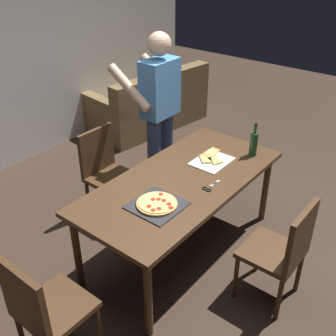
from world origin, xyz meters
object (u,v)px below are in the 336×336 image
wine_bottle (254,143)px  dining_table (182,186)px  chair_near_camera (284,248)px  chair_far_side (105,168)px  couch (150,106)px  kitchen_scissors (210,187)px  pepperoni_pizza_on_tray (157,204)px  chair_left_end (43,307)px  person_serving_pizza (159,110)px

wine_bottle → dining_table: bearing=160.9°
chair_near_camera → chair_far_side: bearing=90.0°
couch → dining_table: bearing=-133.6°
dining_table → wine_bottle: 0.79m
chair_far_side → kitchen_scissors: 1.21m
wine_bottle → kitchen_scissors: (-0.70, 0.00, -0.11)m
pepperoni_pizza_on_tray → kitchen_scissors: (0.45, -0.17, -0.01)m
dining_table → chair_left_end: size_ratio=2.10×
couch → pepperoni_pizza_on_tray: size_ratio=4.88×
chair_far_side → wine_bottle: bearing=-58.4°
dining_table → couch: bearing=46.4°
chair_near_camera → chair_left_end: 1.71m
kitchen_scissors → couch: bearing=50.2°
chair_far_side → couch: (1.89, 1.05, -0.21)m
couch → person_serving_pizza: person_serving_pizza is taller
chair_near_camera → kitchen_scissors: (0.03, 0.68, 0.24)m
chair_left_end → couch: bearing=30.9°
chair_far_side → person_serving_pizza: 0.77m
chair_near_camera → chair_far_side: same height
person_serving_pizza → kitchen_scissors: size_ratio=9.00×
wine_bottle → chair_near_camera: bearing=-137.0°
chair_near_camera → dining_table: bearing=90.0°
couch → wine_bottle: (-1.16, -2.24, 0.57)m
chair_near_camera → person_serving_pizza: bearing=71.2°
couch → kitchen_scissors: size_ratio=9.21×
dining_table → chair_far_side: 0.95m
couch → pepperoni_pizza_on_tray: bearing=-138.2°
kitchen_scissors → chair_far_side: bearing=91.5°
kitchen_scissors → dining_table: bearing=97.0°
dining_table → kitchen_scissors: (0.03, -0.25, 0.08)m
chair_far_side → person_serving_pizza: person_serving_pizza is taller
kitchen_scissors → wine_bottle: bearing=-0.3°
chair_near_camera → pepperoni_pizza_on_tray: bearing=116.3°
dining_table → chair_far_side: bearing=90.0°
person_serving_pizza → dining_table: bearing=-128.2°
dining_table → chair_near_camera: bearing=-90.0°
dining_table → couch: couch is taller
couch → kitchen_scissors: bearing=-129.8°
couch → kitchen_scissors: couch is taller
chair_near_camera → person_serving_pizza: 1.81m
wine_bottle → kitchen_scissors: wine_bottle is taller
dining_table → kitchen_scissors: size_ratio=9.72×
chair_far_side → pepperoni_pizza_on_tray: size_ratio=2.45×
chair_near_camera → couch: size_ratio=0.50×
dining_table → pepperoni_pizza_on_tray: (-0.42, -0.08, 0.08)m
person_serving_pizza → kitchen_scissors: 1.13m
couch → pepperoni_pizza_on_tray: 3.14m
chair_left_end → kitchen_scissors: 1.50m
person_serving_pizza → chair_near_camera: bearing=-108.8°
wine_bottle → couch: bearing=62.6°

